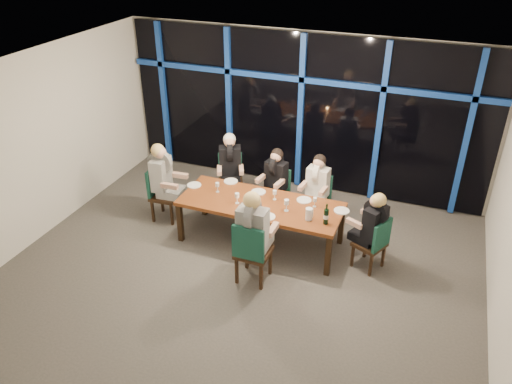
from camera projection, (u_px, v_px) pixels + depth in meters
room at (240, 149)px, 6.65m from camera, size 7.04×7.00×3.02m
window_wall at (302, 111)px, 9.25m from camera, size 6.86×0.43×2.94m
dining_table at (261, 206)px, 7.96m from camera, size 2.60×1.00×0.75m
chair_far_left at (231, 176)px, 9.20m from camera, size 0.58×0.58×0.94m
chair_far_mid at (277, 190)px, 8.81m from camera, size 0.48×0.48×0.88m
chair_far_right at (318, 196)px, 8.60m from camera, size 0.46×0.46×0.89m
chair_end_left at (161, 191)px, 8.68m from camera, size 0.48×0.48×0.98m
chair_end_right at (375, 242)px, 7.42m from camera, size 0.55×0.55×0.89m
chair_near_mid at (251, 250)px, 7.11m from camera, size 0.48×0.48×1.03m
diner_far_left at (230, 159)px, 8.95m from camera, size 0.59×0.65×0.92m
diner_far_mid at (275, 174)px, 8.58m from camera, size 0.48×0.58×0.86m
diner_far_right at (317, 180)px, 8.37m from camera, size 0.47×0.58×0.87m
diner_end_left at (163, 171)px, 8.47m from camera, size 0.62×0.50×0.95m
diner_end_right at (373, 220)px, 7.29m from camera, size 0.61×0.57×0.87m
diner_near_mid at (253, 223)px, 6.98m from camera, size 0.51×0.64×1.00m
plate_far_left at (231, 181)px, 8.53m from camera, size 0.24×0.24×0.01m
plate_far_mid at (258, 192)px, 8.21m from camera, size 0.24×0.24×0.01m
plate_far_right at (304, 200)px, 7.98m from camera, size 0.24×0.24×0.01m
plate_end_left at (194, 185)px, 8.41m from camera, size 0.24×0.24×0.01m
plate_end_right at (342, 211)px, 7.69m from camera, size 0.24×0.24×0.01m
plate_near_mid at (267, 217)px, 7.55m from camera, size 0.24×0.24×0.01m
wine_bottle at (326, 216)px, 7.33m from camera, size 0.08×0.08×0.33m
water_pitcher at (309, 214)px, 7.45m from camera, size 0.12×0.11×0.19m
tea_light at (253, 208)px, 7.75m from camera, size 0.04×0.04×0.03m
wine_glass_a at (237, 196)px, 7.84m from camera, size 0.07×0.07×0.18m
wine_glass_b at (275, 193)px, 7.95m from camera, size 0.06×0.06×0.17m
wine_glass_c at (287, 203)px, 7.64m from camera, size 0.08×0.08×0.20m
wine_glass_d at (217, 185)px, 8.17m from camera, size 0.07×0.07×0.17m
wine_glass_e at (315, 200)px, 7.76m from camera, size 0.06×0.06×0.16m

